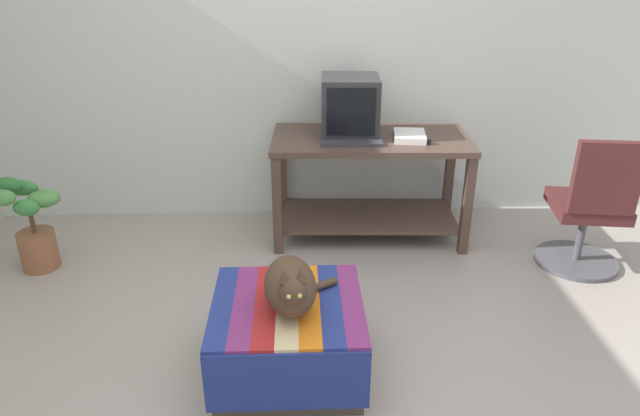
{
  "coord_description": "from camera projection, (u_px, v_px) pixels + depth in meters",
  "views": [
    {
      "loc": [
        -0.07,
        -2.04,
        1.88
      ],
      "look_at": [
        0.05,
        0.85,
        0.55
      ],
      "focal_mm": 31.84,
      "sensor_mm": 36.0,
      "label": 1
    }
  ],
  "objects": [
    {
      "name": "pen",
      "position": [
        416.0,
        137.0,
        3.78
      ],
      "size": [
        0.1,
        0.11,
        0.01
      ],
      "primitive_type": "cylinder",
      "rotation": [
        0.0,
        1.57,
        0.82
      ],
      "color": "#B7B7BC",
      "rests_on": "desk"
    },
    {
      "name": "tv_monitor",
      "position": [
        350.0,
        107.0,
        3.77
      ],
      "size": [
        0.39,
        0.39,
        0.39
      ],
      "rotation": [
        0.0,
        0.0,
        -0.05
      ],
      "color": "#28282B",
      "rests_on": "desk"
    },
    {
      "name": "office_chair",
      "position": [
        590.0,
        213.0,
        3.51
      ],
      "size": [
        0.52,
        0.52,
        0.89
      ],
      "rotation": [
        0.0,
        0.0,
        3.0
      ],
      "color": "#4C4C51",
      "rests_on": "ground_plane"
    },
    {
      "name": "back_wall",
      "position": [
        306.0,
        39.0,
        3.96
      ],
      "size": [
        8.0,
        0.1,
        2.6
      ],
      "primitive_type": "cube",
      "color": "silver",
      "rests_on": "ground_plane"
    },
    {
      "name": "keyboard",
      "position": [
        352.0,
        142.0,
        3.67
      ],
      "size": [
        0.41,
        0.17,
        0.02
      ],
      "primitive_type": "cube",
      "rotation": [
        0.0,
        0.0,
        -0.06
      ],
      "color": "#333338",
      "rests_on": "desk"
    },
    {
      "name": "book",
      "position": [
        410.0,
        136.0,
        3.75
      ],
      "size": [
        0.23,
        0.28,
        0.04
      ],
      "primitive_type": "cube",
      "rotation": [
        0.0,
        0.0,
        -0.13
      ],
      "color": "white",
      "rests_on": "desk"
    },
    {
      "name": "ottoman_with_blanket",
      "position": [
        288.0,
        338.0,
        2.69
      ],
      "size": [
        0.7,
        0.68,
        0.39
      ],
      "color": "#4C4238",
      "rests_on": "ground_plane"
    },
    {
      "name": "cat",
      "position": [
        291.0,
        286.0,
        2.52
      ],
      "size": [
        0.36,
        0.41,
        0.29
      ],
      "rotation": [
        0.0,
        0.0,
        0.1
      ],
      "color": "#473323",
      "rests_on": "ottoman_with_blanket"
    },
    {
      "name": "ground_plane",
      "position": [
        318.0,
        391.0,
        2.64
      ],
      "size": [
        14.0,
        14.0,
        0.0
      ],
      "primitive_type": "plane",
      "color": "#9E9389"
    },
    {
      "name": "desk",
      "position": [
        370.0,
        169.0,
        3.9
      ],
      "size": [
        1.35,
        0.72,
        0.73
      ],
      "rotation": [
        0.0,
        0.0,
        -0.05
      ],
      "color": "#4C382D",
      "rests_on": "ground_plane"
    },
    {
      "name": "stapler",
      "position": [
        422.0,
        141.0,
        3.66
      ],
      "size": [
        0.12,
        0.06,
        0.04
      ],
      "primitive_type": "cube",
      "rotation": [
        0.0,
        0.0,
        1.35
      ],
      "color": "black",
      "rests_on": "desk"
    },
    {
      "name": "potted_plant",
      "position": [
        34.0,
        225.0,
        3.55
      ],
      "size": [
        0.39,
        0.35,
        0.62
      ],
      "color": "brown",
      "rests_on": "ground_plane"
    }
  ]
}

